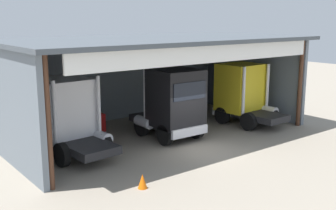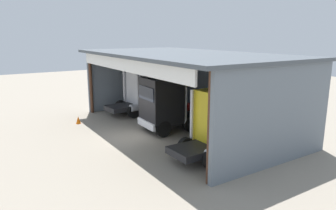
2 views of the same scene
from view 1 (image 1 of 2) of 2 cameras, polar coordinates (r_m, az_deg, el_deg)
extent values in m
plane|color=gray|center=(20.14, 5.07, -6.27)|extent=(80.00, 80.00, 0.00)
cube|color=slate|center=(26.04, -7.27, 3.55)|extent=(15.72, 0.24, 5.05)
cube|color=slate|center=(19.18, -21.28, -0.16)|extent=(0.24, 8.24, 5.05)
cube|color=slate|center=(27.93, 11.27, 3.98)|extent=(0.24, 8.24, 5.05)
cube|color=#474E55|center=(22.12, -1.53, 9.01)|extent=(16.32, 8.80, 0.20)
cylinder|color=#4C2D1E|center=(15.59, -16.13, -2.47)|extent=(0.24, 0.24, 5.05)
cylinder|color=#4C2D1E|center=(25.34, 17.68, 2.85)|extent=(0.24, 0.24, 5.05)
cube|color=white|center=(19.04, 5.80, 7.13)|extent=(14.15, 0.12, 0.90)
cube|color=white|center=(20.03, -14.30, -0.35)|extent=(2.62, 2.69, 2.74)
cube|color=black|center=(21.06, -16.00, 1.48)|extent=(2.08, 0.21, 0.82)
cube|color=silver|center=(21.51, -15.74, -3.62)|extent=(2.33, 0.33, 0.44)
cube|color=#232326|center=(18.86, -11.49, -5.49)|extent=(2.07, 3.40, 0.36)
cylinder|color=silver|center=(18.32, -15.26, -1.64)|extent=(0.18, 0.18, 3.17)
cylinder|color=silver|center=(19.38, -9.46, -0.65)|extent=(0.18, 0.18, 3.17)
cylinder|color=silver|center=(19.62, -9.18, -4.36)|extent=(0.65, 1.24, 0.56)
cylinder|color=black|center=(20.41, -17.40, -4.99)|extent=(0.38, 1.07, 1.05)
cylinder|color=black|center=(21.34, -12.16, -3.98)|extent=(0.38, 1.07, 1.05)
cylinder|color=black|center=(18.43, -14.35, -6.64)|extent=(0.38, 1.07, 1.05)
cylinder|color=black|center=(19.45, -8.74, -5.41)|extent=(0.38, 1.07, 1.05)
cube|color=black|center=(21.31, 1.08, 1.01)|extent=(2.40, 2.24, 2.91)
cube|color=black|center=(20.36, 3.02, 1.93)|extent=(2.00, 0.10, 0.87)
cube|color=silver|center=(20.79, 3.01, -3.69)|extent=(2.24, 0.21, 0.44)
cube|color=#232326|center=(22.96, -1.51, -2.10)|extent=(1.83, 3.09, 0.36)
cylinder|color=silver|center=(22.94, 1.26, 1.42)|extent=(0.18, 0.18, 3.12)
cylinder|color=silver|center=(21.72, -3.15, 0.81)|extent=(0.18, 0.18, 3.12)
cylinder|color=silver|center=(22.11, -3.31, -2.34)|extent=(0.58, 1.21, 0.56)
cylinder|color=black|center=(21.99, 3.89, -3.23)|extent=(0.32, 1.07, 1.07)
cylinder|color=black|center=(20.76, -0.44, -4.13)|extent=(0.32, 1.07, 1.07)
cylinder|color=black|center=(23.59, 0.53, -2.16)|extent=(0.32, 1.07, 1.07)
cylinder|color=black|center=(22.44, -3.66, -2.92)|extent=(0.32, 1.07, 1.07)
cube|color=yellow|center=(25.33, 9.86, 2.42)|extent=(2.43, 2.15, 2.81)
cube|color=black|center=(25.96, 8.12, 3.80)|extent=(2.02, 0.11, 0.84)
cube|color=silver|center=(26.33, 7.95, -0.50)|extent=(2.26, 0.22, 0.44)
cube|color=#232326|center=(24.63, 12.52, -1.47)|extent=(1.85, 2.93, 0.36)
cylinder|color=silver|center=(23.79, 10.32, 1.50)|extent=(0.18, 0.18, 3.08)
cylinder|color=silver|center=(25.43, 13.46, 2.04)|extent=(0.18, 0.18, 3.08)
cylinder|color=silver|center=(25.61, 13.50, -0.73)|extent=(0.59, 1.21, 0.56)
cylinder|color=black|center=(25.17, 7.45, -1.42)|extent=(0.32, 1.02, 1.02)
cylinder|color=black|center=(26.69, 10.52, -0.75)|extent=(0.32, 1.02, 1.02)
cylinder|color=black|center=(23.88, 10.95, -2.26)|extent=(0.32, 1.02, 1.02)
cylinder|color=black|center=(25.48, 13.96, -1.51)|extent=(0.32, 1.02, 1.02)
cylinder|color=#197233|center=(24.01, -10.35, -2.35)|extent=(0.58, 0.58, 0.87)
cube|color=red|center=(23.55, -9.84, -2.44)|extent=(0.90, 0.60, 1.00)
cone|color=orange|center=(15.80, -3.51, -10.39)|extent=(0.36, 0.36, 0.56)
camera|label=2|loc=(30.97, 41.95, 9.18)|focal=33.23mm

